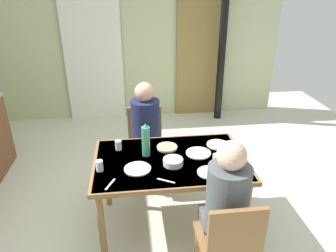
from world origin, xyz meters
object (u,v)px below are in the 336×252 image
object	(u,v)px
chair_far_diner	(146,141)
serving_bowl_center	(173,162)
water_bottle_green_near	(146,140)
person_near_diner	(227,197)
person_far_diner	(146,123)
chair_near_diner	(229,243)
dining_table	(170,166)

from	to	relation	value
chair_far_diner	serving_bowl_center	size ratio (longest dim) A/B	5.12
water_bottle_green_near	chair_far_diner	bearing A→B (deg)	87.70
person_near_diner	person_far_diner	distance (m)	1.39
person_near_diner	water_bottle_green_near	world-z (taller)	person_near_diner
chair_near_diner	water_bottle_green_near	distance (m)	1.09
person_far_diner	serving_bowl_center	bearing A→B (deg)	104.17
dining_table	chair_far_diner	bearing A→B (deg)	102.50
person_far_diner	dining_table	bearing A→B (deg)	105.00
dining_table	water_bottle_green_near	xyz separation A→B (m)	(-0.20, 0.10, 0.22)
person_far_diner	water_bottle_green_near	size ratio (longest dim) A/B	2.48
chair_near_diner	person_near_diner	size ratio (longest dim) A/B	1.13
person_near_diner	person_far_diner	xyz separation A→B (m)	(-0.49, 1.30, 0.00)
chair_near_diner	serving_bowl_center	distance (m)	0.80
chair_near_diner	water_bottle_green_near	world-z (taller)	water_bottle_green_near
serving_bowl_center	dining_table	bearing A→B (deg)	98.13
dining_table	serving_bowl_center	size ratio (longest dim) A/B	7.84
dining_table	chair_far_diner	world-z (taller)	chair_far_diner
chair_far_diner	person_far_diner	size ratio (longest dim) A/B	1.13
chair_near_diner	serving_bowl_center	bearing A→B (deg)	113.24
dining_table	chair_far_diner	size ratio (longest dim) A/B	1.53
person_near_diner	serving_bowl_center	size ratio (longest dim) A/B	4.53
chair_far_diner	water_bottle_green_near	size ratio (longest dim) A/B	2.81
chair_far_diner	serving_bowl_center	world-z (taller)	chair_far_diner
dining_table	person_near_diner	distance (m)	0.74
chair_far_diner	person_far_diner	xyz separation A→B (m)	(-0.00, -0.14, 0.28)
serving_bowl_center	chair_near_diner	bearing A→B (deg)	-66.76
chair_near_diner	chair_far_diner	xyz separation A→B (m)	(-0.49, 1.58, 0.00)
serving_bowl_center	chair_far_diner	bearing A→B (deg)	102.04
chair_far_diner	person_near_diner	bearing A→B (deg)	108.67
serving_bowl_center	person_far_diner	bearing A→B (deg)	104.17
chair_near_diner	person_far_diner	distance (m)	1.55
chair_near_diner	water_bottle_green_near	bearing A→B (deg)	120.21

